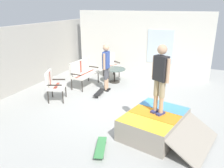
% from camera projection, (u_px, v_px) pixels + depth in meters
% --- Properties ---
extents(ground_plane, '(12.00, 12.00, 0.10)m').
position_uv_depth(ground_plane, '(119.00, 109.00, 7.14)').
color(ground_plane, '#A8A8A3').
extents(back_wall_cinderblock, '(9.00, 0.20, 2.35)m').
position_uv_depth(back_wall_cinderblock, '(17.00, 59.00, 8.24)').
color(back_wall_cinderblock, '#ADA89E').
rests_on(back_wall_cinderblock, ground_plane).
extents(house_facade, '(0.23, 6.00, 2.79)m').
position_uv_depth(house_facade, '(141.00, 44.00, 10.14)').
color(house_facade, white).
rests_on(house_facade, ground_plane).
extents(skate_ramp, '(2.02, 2.25, 0.55)m').
position_uv_depth(skate_ramp, '(155.00, 124.00, 5.61)').
color(skate_ramp, gray).
rests_on(skate_ramp, ground_plane).
extents(patio_bench, '(1.28, 0.62, 1.02)m').
position_uv_depth(patio_bench, '(83.00, 71.00, 8.86)').
color(patio_bench, '#2D2823').
rests_on(patio_bench, ground_plane).
extents(patio_chair_near_house, '(0.82, 0.80, 1.02)m').
position_uv_depth(patio_chair_near_house, '(110.00, 63.00, 10.06)').
color(patio_chair_near_house, '#2D2823').
rests_on(patio_chair_near_house, ground_plane).
extents(patio_chair_by_wall, '(0.79, 0.76, 1.02)m').
position_uv_depth(patio_chair_by_wall, '(53.00, 83.00, 7.49)').
color(patio_chair_by_wall, '#2D2823').
rests_on(patio_chair_by_wall, ground_plane).
extents(patio_table, '(0.90, 0.90, 0.57)m').
position_uv_depth(patio_table, '(114.00, 73.00, 9.35)').
color(patio_table, '#2D2823').
rests_on(patio_table, ground_plane).
extents(person_watching, '(0.48, 0.26, 1.73)m').
position_uv_depth(person_watching, '(106.00, 64.00, 8.24)').
color(person_watching, black).
rests_on(person_watching, ground_plane).
extents(person_skater, '(0.34, 0.44, 1.67)m').
position_uv_depth(person_skater, '(160.00, 75.00, 5.24)').
color(person_skater, navy).
rests_on(person_skater, skate_ramp).
extents(skateboard_by_bench, '(0.82, 0.30, 0.10)m').
position_uv_depth(skateboard_by_bench, '(99.00, 93.00, 8.13)').
color(skateboard_by_bench, black).
rests_on(skateboard_by_bench, ground_plane).
extents(skateboard_spare, '(0.82, 0.45, 0.10)m').
position_uv_depth(skateboard_spare, '(101.00, 147.00, 5.02)').
color(skateboard_spare, '#3F8C4C').
rests_on(skateboard_spare, ground_plane).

